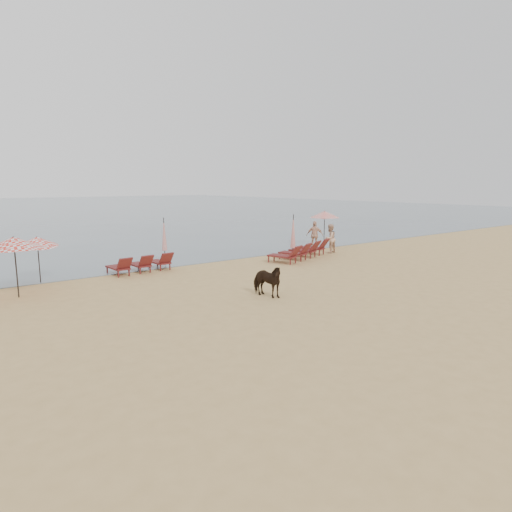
% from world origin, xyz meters
% --- Properties ---
extents(ground, '(120.00, 120.00, 0.00)m').
position_xyz_m(ground, '(0.00, 0.00, 0.00)').
color(ground, tan).
rests_on(ground, ground).
extents(sea, '(160.00, 140.00, 0.06)m').
position_xyz_m(sea, '(0.00, 80.00, 0.00)').
color(sea, '#51606B').
rests_on(sea, ground).
extents(lounger_cluster_left, '(3.02, 1.96, 0.63)m').
position_xyz_m(lounger_cluster_left, '(-3.54, 9.76, 0.44)').
color(lounger_cluster_left, maroon).
rests_on(lounger_cluster_left, ground).
extents(lounger_cluster_right, '(4.77, 3.24, 0.70)m').
position_xyz_m(lounger_cluster_right, '(5.53, 7.90, 0.48)').
color(lounger_cluster_right, maroon).
rests_on(lounger_cluster_right, ground).
extents(umbrella_open_left_a, '(2.08, 2.08, 2.37)m').
position_xyz_m(umbrella_open_left_a, '(-9.20, 8.06, 2.13)').
color(umbrella_open_left_a, black).
rests_on(umbrella_open_left_a, ground).
extents(umbrella_open_left_b, '(1.68, 1.72, 2.15)m').
position_xyz_m(umbrella_open_left_b, '(-8.03, 10.21, 1.86)').
color(umbrella_open_left_b, black).
rests_on(umbrella_open_left_b, ground).
extents(umbrella_open_right, '(2.04, 2.04, 2.49)m').
position_xyz_m(umbrella_open_right, '(10.40, 10.80, 2.24)').
color(umbrella_open_right, black).
rests_on(umbrella_open_right, ground).
extents(umbrella_closed_left, '(0.30, 0.30, 2.46)m').
position_xyz_m(umbrella_closed_left, '(-1.20, 12.06, 1.52)').
color(umbrella_closed_left, black).
rests_on(umbrella_closed_left, ground).
extents(umbrella_closed_right, '(0.32, 0.32, 2.60)m').
position_xyz_m(umbrella_closed_right, '(5.20, 8.28, 1.60)').
color(umbrella_closed_right, black).
rests_on(umbrella_closed_right, ground).
extents(cow, '(1.01, 1.63, 1.28)m').
position_xyz_m(cow, '(-1.50, 2.33, 0.64)').
color(cow, black).
rests_on(cow, ground).
extents(beachgoer_right_a, '(0.98, 0.81, 1.84)m').
position_xyz_m(beachgoer_right_a, '(8.44, 8.40, 0.92)').
color(beachgoer_right_a, tan).
rests_on(beachgoer_right_a, ground).
extents(beachgoer_right_b, '(1.14, 1.08, 1.89)m').
position_xyz_m(beachgoer_right_b, '(8.85, 10.17, 0.94)').
color(beachgoer_right_b, '#DEA88A').
rests_on(beachgoer_right_b, ground).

